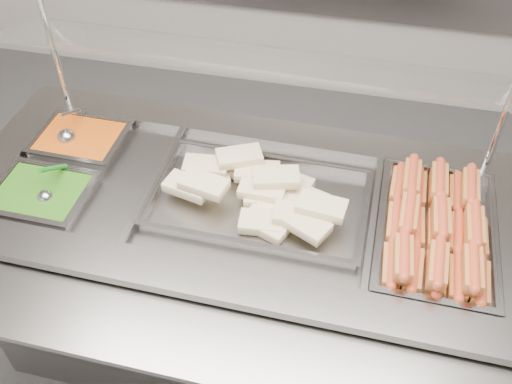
% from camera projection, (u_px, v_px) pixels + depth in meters
% --- Properties ---
extents(steam_counter, '(2.00, 0.91, 0.95)m').
position_uv_depth(steam_counter, '(243.00, 277.00, 2.31)').
color(steam_counter, slate).
rests_on(steam_counter, ground).
extents(tray_rail, '(1.91, 0.43, 0.05)m').
position_uv_depth(tray_rail, '(194.00, 337.00, 1.63)').
color(tray_rail, gray).
rests_on(tray_rail, steam_counter).
extents(sneeze_guard, '(1.75, 0.34, 0.46)m').
position_uv_depth(sneeze_guard, '(257.00, 62.00, 1.86)').
color(sneeze_guard, silver).
rests_on(sneeze_guard, steam_counter).
extents(pan_hotdogs, '(0.37, 0.59, 0.11)m').
position_uv_depth(pan_hotdogs, '(434.00, 237.00, 1.89)').
color(pan_hotdogs, '#979494').
rests_on(pan_hotdogs, steam_counter).
extents(pan_wraps, '(0.73, 0.43, 0.07)m').
position_uv_depth(pan_wraps, '(259.00, 203.00, 1.98)').
color(pan_wraps, '#979494').
rests_on(pan_wraps, steam_counter).
extents(pan_beans, '(0.32, 0.26, 0.11)m').
position_uv_depth(pan_beans, '(82.00, 145.00, 2.22)').
color(pan_beans, '#979494').
rests_on(pan_beans, steam_counter).
extents(pan_peas, '(0.32, 0.26, 0.11)m').
position_uv_depth(pan_peas, '(43.00, 200.00, 2.01)').
color(pan_peas, '#979494').
rests_on(pan_peas, steam_counter).
extents(hotdogs_in_buns, '(0.33, 0.55, 0.12)m').
position_uv_depth(hotdogs_in_buns, '(436.00, 228.00, 1.85)').
color(hotdogs_in_buns, '#A95A23').
rests_on(hotdogs_in_buns, pan_hotdogs).
extents(tortilla_wraps, '(0.64, 0.39, 0.10)m').
position_uv_depth(tortilla_wraps, '(260.00, 192.00, 1.95)').
color(tortilla_wraps, beige).
rests_on(tortilla_wraps, pan_wraps).
extents(ladle, '(0.07, 0.21, 0.15)m').
position_uv_depth(ladle, '(67.00, 136.00, 2.18)').
color(ladle, '#AFAFB4').
rests_on(ladle, pan_beans).
extents(serving_spoon, '(0.06, 0.19, 0.15)m').
position_uv_depth(serving_spoon, '(47.00, 192.00, 1.96)').
color(serving_spoon, '#AFAFB4').
rests_on(serving_spoon, pan_peas).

